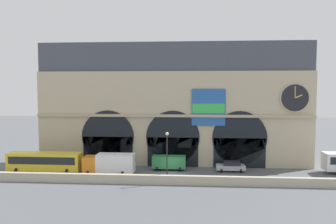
% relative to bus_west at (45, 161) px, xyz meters
% --- Properties ---
extents(ground_plane, '(200.00, 200.00, 0.00)m').
position_rel_bus_west_xyz_m(ground_plane, '(18.98, 0.50, -1.78)').
color(ground_plane, '#54565B').
extents(quay_parapet_wall, '(90.00, 0.70, 1.24)m').
position_rel_bus_west_xyz_m(quay_parapet_wall, '(18.98, -4.56, -1.16)').
color(quay_parapet_wall, '#B2A891').
rests_on(quay_parapet_wall, ground).
extents(station_building, '(45.05, 5.06, 20.32)m').
position_rel_bus_west_xyz_m(station_building, '(19.02, 7.84, 8.04)').
color(station_building, '#BCAD8C').
rests_on(station_building, ground).
extents(bus_west, '(11.00, 3.25, 3.10)m').
position_rel_bus_west_xyz_m(bus_west, '(0.00, 0.00, 0.00)').
color(bus_west, gold).
rests_on(bus_west, ground).
extents(box_truck_midwest, '(7.50, 2.91, 3.12)m').
position_rel_bus_west_xyz_m(box_truck_midwest, '(9.98, -0.27, -0.08)').
color(box_truck_midwest, orange).
rests_on(box_truck_midwest, ground).
extents(van_center, '(5.20, 2.48, 2.20)m').
position_rel_bus_west_xyz_m(van_center, '(18.52, 3.32, -0.54)').
color(van_center, '#2D7A42').
rests_on(van_center, ground).
extents(car_mideast, '(4.40, 2.22, 1.55)m').
position_rel_bus_west_xyz_m(car_mideast, '(28.08, 3.00, -0.98)').
color(car_mideast, '#ADB2B7').
rests_on(car_mideast, ground).
extents(street_lamp_quayside, '(0.44, 0.44, 6.90)m').
position_rel_bus_west_xyz_m(street_lamp_quayside, '(18.74, -3.76, 2.63)').
color(street_lamp_quayside, black).
rests_on(street_lamp_quayside, ground).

